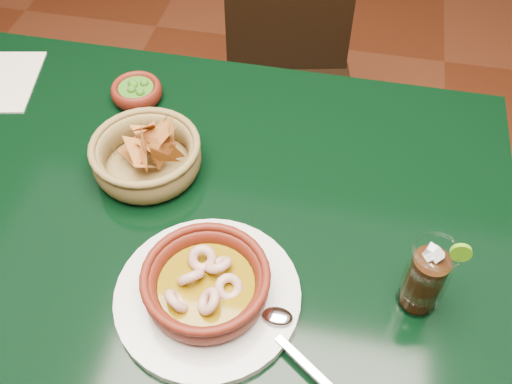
% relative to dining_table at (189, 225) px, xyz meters
% --- Properties ---
extents(ground, '(7.00, 7.00, 0.00)m').
position_rel_dining_table_xyz_m(ground, '(0.00, 0.00, -0.65)').
color(ground, '#471C0C').
rests_on(ground, ground).
extents(dining_table, '(1.20, 0.80, 0.75)m').
position_rel_dining_table_xyz_m(dining_table, '(0.00, 0.00, 0.00)').
color(dining_table, black).
rests_on(dining_table, ground).
extents(dining_chair, '(0.47, 0.47, 0.85)m').
position_rel_dining_table_xyz_m(dining_chair, '(0.09, 0.70, -0.19)').
color(dining_chair, black).
rests_on(dining_chair, ground).
extents(shrimp_plate, '(0.37, 0.30, 0.08)m').
position_rel_dining_table_xyz_m(shrimp_plate, '(0.10, -0.20, 0.13)').
color(shrimp_plate, silver).
rests_on(shrimp_plate, dining_table).
extents(chip_basket, '(0.24, 0.24, 0.15)m').
position_rel_dining_table_xyz_m(chip_basket, '(-0.08, 0.04, 0.14)').
color(chip_basket, olive).
rests_on(chip_basket, dining_table).
extents(guacamole_ramekin, '(0.13, 0.13, 0.04)m').
position_rel_dining_table_xyz_m(guacamole_ramekin, '(-0.17, 0.23, 0.12)').
color(guacamole_ramekin, '#51150C').
rests_on(guacamole_ramekin, dining_table).
extents(cola_drink, '(0.14, 0.14, 0.16)m').
position_rel_dining_table_xyz_m(cola_drink, '(0.42, -0.14, 0.17)').
color(cola_drink, white).
rests_on(cola_drink, dining_table).
extents(glass_ashtray, '(0.14, 0.14, 0.03)m').
position_rel_dining_table_xyz_m(glass_ashtray, '(-0.12, 0.10, 0.11)').
color(glass_ashtray, white).
rests_on(glass_ashtray, dining_table).
extents(paper_menu, '(0.19, 0.23, 0.00)m').
position_rel_dining_table_xyz_m(paper_menu, '(-0.49, 0.23, 0.10)').
color(paper_menu, beige).
rests_on(paper_menu, dining_table).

